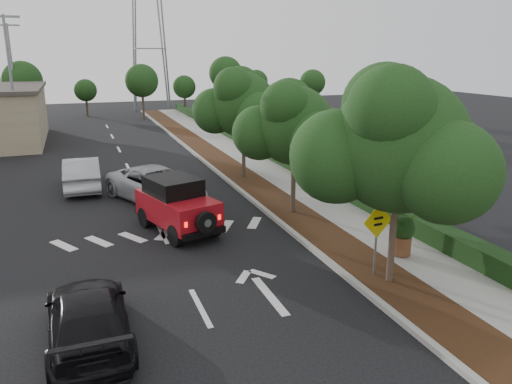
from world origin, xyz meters
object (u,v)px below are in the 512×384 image
red_jeep (175,204)px  speed_hump_sign (377,230)px  silver_suv_ahead (156,185)px  black_suv_oncoming (88,317)px

red_jeep → speed_hump_sign: bearing=-69.3°
silver_suv_ahead → black_suv_oncoming: bearing=-130.4°
red_jeep → black_suv_oncoming: size_ratio=0.93×
red_jeep → silver_suv_ahead: size_ratio=0.76×
red_jeep → black_suv_oncoming: bearing=-133.2°
red_jeep → silver_suv_ahead: 4.20m
red_jeep → speed_hump_sign: size_ratio=1.89×
silver_suv_ahead → speed_hump_sign: (4.90, -10.42, 0.78)m
silver_suv_ahead → speed_hump_sign: size_ratio=2.49×
black_suv_oncoming → speed_hump_sign: 8.32m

